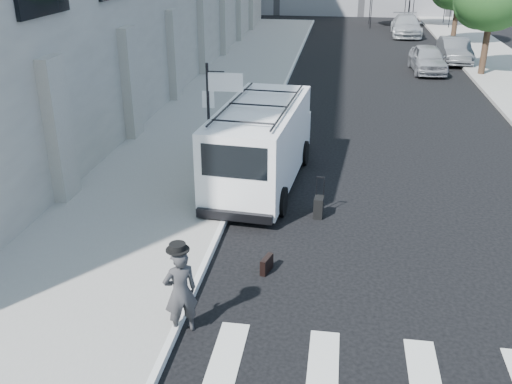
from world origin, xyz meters
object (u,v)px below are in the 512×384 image
(briefcase, at_px, (267,264))
(cargo_van, at_px, (261,143))
(parked_car_b, at_px, (454,50))
(parked_car_a, at_px, (428,59))
(businessman, at_px, (180,292))
(suitcase, at_px, (319,207))
(parked_car_c, at_px, (406,26))

(briefcase, distance_m, cargo_van, 4.93)
(cargo_van, bearing_deg, parked_car_b, 70.94)
(briefcase, distance_m, parked_car_a, 21.53)
(briefcase, xyz_separation_m, parked_car_a, (5.69, 20.76, 0.52))
(parked_car_a, relative_size, parked_car_b, 0.97)
(businessman, relative_size, cargo_van, 0.27)
(suitcase, relative_size, parked_car_c, 0.20)
(parked_car_b, bearing_deg, briefcase, -107.97)
(cargo_van, relative_size, parked_car_b, 1.48)
(suitcase, distance_m, parked_car_b, 21.84)
(parked_car_a, bearing_deg, cargo_van, -114.66)
(businessman, relative_size, parked_car_c, 0.33)
(parked_car_c, bearing_deg, briefcase, -98.35)
(parked_car_a, distance_m, parked_car_c, 12.46)
(parked_car_c, bearing_deg, parked_car_b, -78.05)
(cargo_van, xyz_separation_m, parked_car_b, (8.28, 18.82, -0.49))
(parked_car_c, bearing_deg, cargo_van, -101.46)
(businessman, xyz_separation_m, briefcase, (1.21, 2.18, -0.65))
(cargo_van, distance_m, parked_car_b, 20.57)
(cargo_van, height_order, parked_car_c, cargo_van)
(businessman, height_order, suitcase, businessman)
(briefcase, height_order, parked_car_c, parked_car_c)
(briefcase, xyz_separation_m, suitcase, (0.94, 2.75, 0.10))
(briefcase, bearing_deg, businessman, -103.37)
(suitcase, relative_size, cargo_van, 0.17)
(cargo_van, xyz_separation_m, parked_car_c, (6.48, 28.46, -0.45))
(briefcase, relative_size, suitcase, 0.43)
(suitcase, bearing_deg, briefcase, -105.30)
(businessman, bearing_deg, parked_car_a, -139.70)
(cargo_van, relative_size, parked_car_a, 1.52)
(parked_car_b, relative_size, parked_car_c, 0.83)
(suitcase, bearing_deg, parked_car_b, 76.05)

